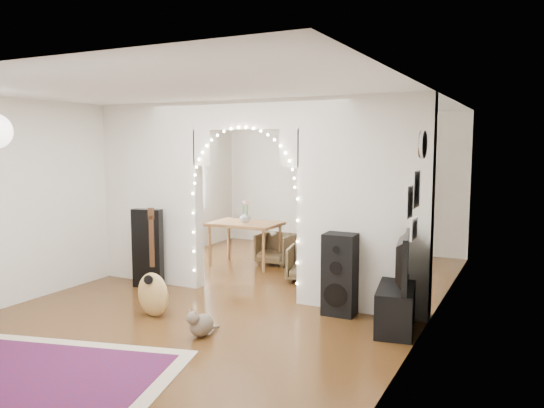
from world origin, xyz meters
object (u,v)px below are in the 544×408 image
at_px(dining_table, 245,227).
at_px(floor_speaker, 340,274).
at_px(bookcase, 356,210).
at_px(media_console, 396,306).
at_px(dining_chair_right, 308,263).
at_px(acoustic_guitar, 153,277).
at_px(dining_chair_left, 276,249).

bearing_deg(dining_table, floor_speaker, -37.73).
bearing_deg(bookcase, media_console, -45.70).
xyz_separation_m(media_console, bookcase, (-1.76, 3.93, 0.58)).
height_order(bookcase, dining_chair_right, bookcase).
distance_m(acoustic_guitar, bookcase, 4.98).
xyz_separation_m(media_console, dining_chair_right, (-1.73, 1.48, 0.02)).
relative_size(acoustic_guitar, dining_table, 0.94).
distance_m(acoustic_guitar, dining_chair_left, 3.24).
xyz_separation_m(media_console, dining_table, (-3.11, 1.97, 0.43)).
xyz_separation_m(acoustic_guitar, dining_table, (-0.36, 2.91, 0.19)).
bearing_deg(dining_chair_right, media_console, -53.37).
bearing_deg(acoustic_guitar, media_console, 1.73).
height_order(bookcase, dining_table, bookcase).
bearing_deg(acoustic_guitar, dining_chair_right, 49.85).
height_order(acoustic_guitar, media_console, acoustic_guitar).
distance_m(media_console, dining_table, 3.71).
distance_m(floor_speaker, dining_chair_left, 2.88).
bearing_deg(dining_chair_left, acoustic_guitar, -91.48).
bearing_deg(dining_chair_right, floor_speaker, -65.76).
bearing_deg(acoustic_guitar, floor_speaker, 11.90).
bearing_deg(dining_chair_left, floor_speaker, -47.75).
relative_size(floor_speaker, dining_chair_right, 1.69).
relative_size(bookcase, dining_chair_right, 2.77).
bearing_deg(dining_chair_left, bookcase, 60.19).
distance_m(acoustic_guitar, dining_chair_right, 2.64).
xyz_separation_m(media_console, dining_chair_left, (-2.68, 2.30, 0.02)).
bearing_deg(dining_chair_left, dining_table, -142.64).
height_order(dining_chair_left, dining_chair_right, same).
distance_m(dining_table, dining_chair_right, 1.53).
xyz_separation_m(bookcase, dining_table, (-1.36, -1.96, -0.15)).
height_order(media_console, bookcase, bookcase).
relative_size(dining_chair_left, dining_chair_right, 1.00).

